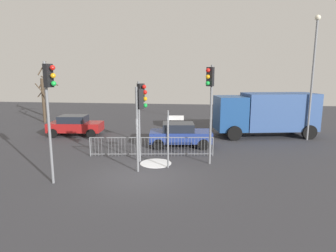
{
  "coord_description": "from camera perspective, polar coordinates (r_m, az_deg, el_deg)",
  "views": [
    {
      "loc": [
        2.75,
        -11.91,
        4.53
      ],
      "look_at": [
        0.9,
        2.98,
        1.74
      ],
      "focal_mm": 30.71,
      "sensor_mm": 36.0,
      "label": 1
    }
  ],
  "objects": [
    {
      "name": "traffic_light_mid_left",
      "position": [
        14.37,
        -5.43,
        4.42
      ],
      "size": [
        0.49,
        0.44,
        4.11
      ],
      "rotation": [
        0.0,
        0.0,
        4.09
      ],
      "color": "slate",
      "rests_on": "ground"
    },
    {
      "name": "car_red_far",
      "position": [
        22.05,
        -17.96,
        0.18
      ],
      "size": [
        3.95,
        2.24,
        1.47
      ],
      "rotation": [
        0.0,
        0.0,
        0.1
      ],
      "color": "maroon",
      "rests_on": "ground"
    },
    {
      "name": "street_lamp",
      "position": [
        21.45,
        26.89,
        10.33
      ],
      "size": [
        0.36,
        0.36,
        8.16
      ],
      "color": "slate",
      "rests_on": "ground"
    },
    {
      "name": "ground_plane",
      "position": [
        13.04,
        -5.65,
        -9.85
      ],
      "size": [
        60.0,
        60.0,
        0.0
      ],
      "primitive_type": "plane",
      "color": "#38383D"
    },
    {
      "name": "delivery_truck",
      "position": [
        21.75,
        18.91,
        2.58
      ],
      "size": [
        7.37,
        3.83,
        3.1
      ],
      "rotation": [
        0.0,
        0.0,
        3.33
      ],
      "color": "#33518C",
      "rests_on": "ground"
    },
    {
      "name": "traffic_light_rear_right",
      "position": [
        14.0,
        8.35,
        6.52
      ],
      "size": [
        0.41,
        0.52,
        4.9
      ],
      "rotation": [
        0.0,
        0.0,
        2.65
      ],
      "color": "slate",
      "rests_on": "ground"
    },
    {
      "name": "bare_tree_left",
      "position": [
        28.65,
        -23.51,
        4.92
      ],
      "size": [
        1.39,
        1.4,
        4.47
      ],
      "color": "#473828",
      "rests_on": "ground"
    },
    {
      "name": "snow_patch_kerb",
      "position": [
        14.7,
        -2.44,
        -7.39
      ],
      "size": [
        1.59,
        1.59,
        0.01
      ],
      "primitive_type": "cylinder",
      "color": "white",
      "rests_on": "ground"
    },
    {
      "name": "bare_tree_centre",
      "position": [
        32.07,
        -23.07,
        6.48
      ],
      "size": [
        1.96,
        1.95,
        5.72
      ],
      "color": "#473828",
      "rests_on": "ground"
    },
    {
      "name": "traffic_light_rear_left",
      "position": [
        13.0,
        -5.61,
        3.16
      ],
      "size": [
        0.5,
        0.44,
        3.92
      ],
      "rotation": [
        0.0,
        0.0,
        5.32
      ],
      "color": "slate",
      "rests_on": "ground"
    },
    {
      "name": "direction_sign_post",
      "position": [
        13.65,
        0.27,
        -1.98
      ],
      "size": [
        0.79,
        0.13,
        2.79
      ],
      "rotation": [
        0.0,
        0.0,
        0.1
      ],
      "color": "slate",
      "rests_on": "ground"
    },
    {
      "name": "traffic_light_mid_right",
      "position": [
        12.24,
        -22.49,
        5.52
      ],
      "size": [
        0.55,
        0.37,
        4.97
      ],
      "rotation": [
        0.0,
        0.0,
        4.41
      ],
      "color": "slate",
      "rests_on": "ground"
    },
    {
      "name": "pedestrian_guard_railing",
      "position": [
        15.82,
        -3.29,
        -4.05
      ],
      "size": [
        6.76,
        0.94,
        1.07
      ],
      "rotation": [
        0.0,
        0.0,
        0.13
      ],
      "color": "slate",
      "rests_on": "ground"
    },
    {
      "name": "car_blue_trailing",
      "position": [
        17.87,
        2.4,
        -1.64
      ],
      "size": [
        3.98,
        2.31,
        1.47
      ],
      "rotation": [
        0.0,
        0.0,
        0.12
      ],
      "color": "navy",
      "rests_on": "ground"
    }
  ]
}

